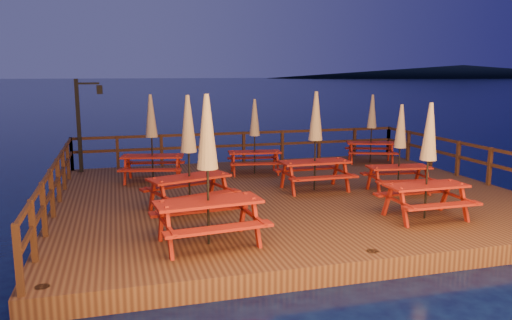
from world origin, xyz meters
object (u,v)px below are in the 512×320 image
object	(u,v)px
picnic_table_0	(400,147)
picnic_table_2	(255,135)
lamp_post	(83,117)
picnic_table_1	(372,128)

from	to	relation	value
picnic_table_0	picnic_table_2	world-z (taller)	same
lamp_post	picnic_table_0	distance (m)	9.83
picnic_table_0	picnic_table_1	distance (m)	4.49
lamp_post	picnic_table_1	bearing A→B (deg)	-6.08
picnic_table_1	picnic_table_2	world-z (taller)	picnic_table_1
lamp_post	picnic_table_0	bearing A→B (deg)	-32.53
picnic_table_2	picnic_table_0	bearing A→B (deg)	-40.60
picnic_table_1	picnic_table_2	size ratio (longest dim) A/B	1.02
lamp_post	picnic_table_1	size ratio (longest dim) A/B	1.24
picnic_table_0	picnic_table_1	size ratio (longest dim) A/B	0.98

